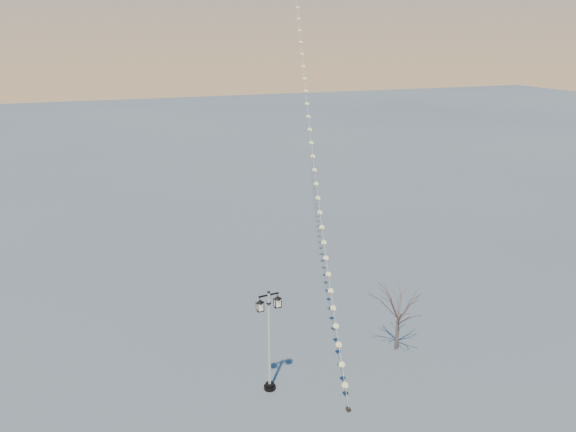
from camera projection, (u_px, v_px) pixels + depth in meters
name	position (u px, v px, depth m)	size (l,w,h in m)	color
ground	(325.00, 393.00, 28.11)	(300.00, 300.00, 0.00)	#565957
street_lamp	(269.00, 336.00, 27.42)	(1.44, 0.63, 5.69)	black
bare_tree	(399.00, 307.00, 31.26)	(2.39, 2.39, 3.97)	brown
kite_train	(307.00, 63.00, 41.05)	(12.00, 39.64, 31.61)	black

